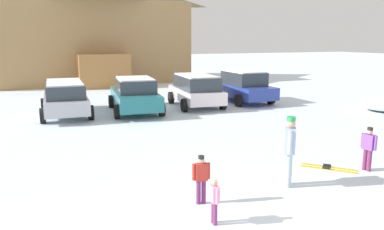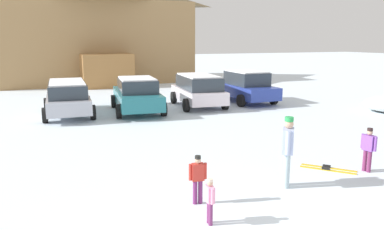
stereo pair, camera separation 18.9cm
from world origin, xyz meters
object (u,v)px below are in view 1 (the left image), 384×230
object	(u,v)px
pair_of_skis	(328,168)
parked_teal_hatchback	(135,95)
parked_silver_wagon	(65,97)
skier_child_in_purple_jacket	(368,146)
skier_child_in_pink_snowsuit	(214,198)
parked_white_suv	(196,89)
parked_blue_hatchback	(242,86)
skier_child_in_red_jacket	(201,177)
ski_lodge	(90,26)
skier_adult_in_blue_parka	(290,147)

from	to	relation	value
pair_of_skis	parked_teal_hatchback	bearing A→B (deg)	104.64
parked_silver_wagon	pair_of_skis	size ratio (longest dim) A/B	3.66
skier_child_in_purple_jacket	pair_of_skis	distance (m)	1.16
parked_silver_wagon	skier_child_in_pink_snowsuit	bearing A→B (deg)	-82.72
parked_silver_wagon	skier_child_in_purple_jacket	size ratio (longest dim) A/B	3.96
parked_silver_wagon	parked_white_suv	world-z (taller)	parked_white_suv
parked_white_suv	parked_blue_hatchback	distance (m)	3.04
parked_teal_hatchback	skier_child_in_pink_snowsuit	world-z (taller)	parked_teal_hatchback
skier_child_in_red_jacket	parked_blue_hatchback	bearing A→B (deg)	55.23
ski_lodge	parked_white_suv	xyz separation A→B (m)	(2.86, -14.80, -3.64)
pair_of_skis	ski_lodge	bearing A→B (deg)	94.98
parked_blue_hatchback	parked_silver_wagon	bearing A→B (deg)	-178.66
skier_child_in_pink_snowsuit	skier_adult_in_blue_parka	xyz separation A→B (m)	(2.44, 0.96, 0.44)
ski_lodge	skier_child_in_purple_jacket	world-z (taller)	ski_lodge
parked_silver_wagon	skier_adult_in_blue_parka	bearing A→B (deg)	-70.02
parked_blue_hatchback	pair_of_skis	distance (m)	11.20
skier_adult_in_blue_parka	pair_of_skis	size ratio (longest dim) A/B	1.33
ski_lodge	skier_child_in_red_jacket	distance (m)	25.90
parked_teal_hatchback	skier_child_in_purple_jacket	bearing A→B (deg)	-71.92
ski_lodge	pair_of_skis	world-z (taller)	ski_lodge
parked_teal_hatchback	skier_adult_in_blue_parka	size ratio (longest dim) A/B	2.88
parked_teal_hatchback	skier_adult_in_blue_parka	distance (m)	10.50
skier_child_in_red_jacket	pair_of_skis	xyz separation A→B (m)	(4.04, 0.60, -0.57)
parked_silver_wagon	skier_adult_in_blue_parka	distance (m)	11.56
parked_blue_hatchback	skier_child_in_purple_jacket	distance (m)	11.43
ski_lodge	parked_teal_hatchback	bearing A→B (deg)	-91.60
parked_blue_hatchback	skier_child_in_pink_snowsuit	size ratio (longest dim) A/B	5.23
skier_child_in_purple_jacket	skier_adult_in_blue_parka	xyz separation A→B (m)	(-2.57, -0.03, 0.28)
parked_white_suv	ski_lodge	bearing A→B (deg)	100.93
skier_child_in_purple_jacket	skier_adult_in_blue_parka	world-z (taller)	skier_adult_in_blue_parka
parked_blue_hatchback	skier_child_in_purple_jacket	bearing A→B (deg)	-104.59
parked_silver_wagon	parked_white_suv	xyz separation A→B (m)	(6.39, -0.20, 0.03)
parked_teal_hatchback	skier_child_in_red_jacket	bearing A→B (deg)	-97.85
ski_lodge	parked_teal_hatchback	world-z (taller)	ski_lodge
skier_child_in_pink_snowsuit	skier_child_in_red_jacket	size ratio (longest dim) A/B	0.85
parked_white_suv	skier_child_in_red_jacket	distance (m)	11.72
parked_silver_wagon	parked_teal_hatchback	world-z (taller)	parked_teal_hatchback
skier_child_in_red_jacket	parked_silver_wagon	bearing A→B (deg)	98.66
pair_of_skis	parked_white_suv	bearing A→B (deg)	86.12
parked_blue_hatchback	skier_child_in_purple_jacket	world-z (taller)	parked_blue_hatchback
pair_of_skis	parked_silver_wagon	bearing A→B (deg)	118.94
parked_blue_hatchback	pair_of_skis	world-z (taller)	parked_blue_hatchback
parked_white_suv	pair_of_skis	bearing A→B (deg)	-93.88
ski_lodge	pair_of_skis	bearing A→B (deg)	-85.02
parked_white_suv	skier_child_in_red_jacket	size ratio (longest dim) A/B	4.09
skier_child_in_purple_jacket	skier_child_in_pink_snowsuit	world-z (taller)	skier_child_in_purple_jacket
pair_of_skis	skier_child_in_pink_snowsuit	bearing A→B (deg)	-160.25
ski_lodge	parked_teal_hatchback	xyz separation A→B (m)	(-0.42, -15.01, -3.69)
skier_child_in_pink_snowsuit	ski_lodge	bearing A→B (deg)	85.62
parked_silver_wagon	skier_child_in_red_jacket	bearing A→B (deg)	-81.34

